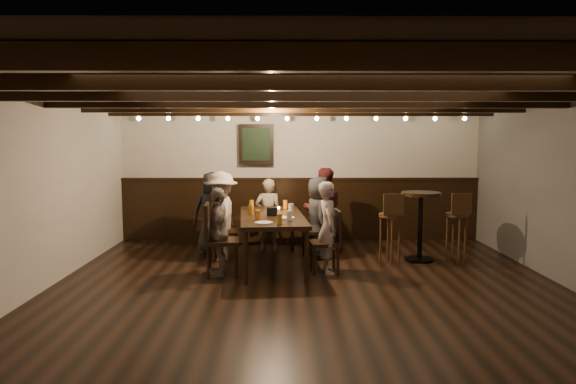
{
  "coord_description": "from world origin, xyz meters",
  "views": [
    {
      "loc": [
        -0.3,
        -5.84,
        1.86
      ],
      "look_at": [
        -0.25,
        1.3,
        1.11
      ],
      "focal_mm": 32.0,
      "sensor_mm": 36.0,
      "label": 1
    }
  ],
  "objects_px": {
    "chair_left_near": "(223,242)",
    "bar_stool_left": "(390,238)",
    "dining_table": "(272,219)",
    "person_right_far": "(328,227)",
    "person_bench_left": "(213,213)",
    "high_top_table": "(420,216)",
    "chair_right_far": "(326,254)",
    "person_left_far": "(219,232)",
    "person_right_near": "(318,217)",
    "bar_stool_right": "(456,237)",
    "person_bench_centre": "(268,215)",
    "chair_right_near": "(316,241)",
    "person_left_near": "(221,216)",
    "chair_left_far": "(221,253)",
    "person_bench_right": "(323,210)"
  },
  "relations": [
    {
      "from": "person_right_near",
      "to": "high_top_table",
      "type": "bearing_deg",
      "value": -102.21
    },
    {
      "from": "person_bench_centre",
      "to": "bar_stool_right",
      "type": "distance_m",
      "value": 2.97
    },
    {
      "from": "chair_right_near",
      "to": "person_right_near",
      "type": "height_order",
      "value": "person_right_near"
    },
    {
      "from": "chair_right_near",
      "to": "bar_stool_right",
      "type": "bearing_deg",
      "value": -104.48
    },
    {
      "from": "chair_left_near",
      "to": "high_top_table",
      "type": "relative_size",
      "value": 0.86
    },
    {
      "from": "chair_left_near",
      "to": "person_bench_centre",
      "type": "height_order",
      "value": "person_bench_centre"
    },
    {
      "from": "chair_left_near",
      "to": "person_bench_left",
      "type": "xyz_separation_m",
      "value": [
        -0.22,
        0.43,
        0.39
      ]
    },
    {
      "from": "person_left_far",
      "to": "bar_stool_right",
      "type": "relative_size",
      "value": 1.13
    },
    {
      "from": "person_bench_left",
      "to": "bar_stool_left",
      "type": "relative_size",
      "value": 1.25
    },
    {
      "from": "person_right_far",
      "to": "high_top_table",
      "type": "height_order",
      "value": "person_right_far"
    },
    {
      "from": "person_right_near",
      "to": "bar_stool_right",
      "type": "relative_size",
      "value": 1.19
    },
    {
      "from": "person_right_far",
      "to": "person_bench_right",
      "type": "bearing_deg",
      "value": -6.34
    },
    {
      "from": "person_bench_left",
      "to": "person_bench_right",
      "type": "relative_size",
      "value": 0.97
    },
    {
      "from": "person_left_near",
      "to": "bar_stool_left",
      "type": "relative_size",
      "value": 1.28
    },
    {
      "from": "high_top_table",
      "to": "bar_stool_left",
      "type": "relative_size",
      "value": 0.99
    },
    {
      "from": "person_bench_centre",
      "to": "bar_stool_right",
      "type": "relative_size",
      "value": 1.12
    },
    {
      "from": "person_right_near",
      "to": "high_top_table",
      "type": "xyz_separation_m",
      "value": [
        1.53,
        -0.2,
        0.05
      ]
    },
    {
      "from": "bar_stool_left",
      "to": "chair_left_near",
      "type": "bearing_deg",
      "value": 169.54
    },
    {
      "from": "dining_table",
      "to": "chair_left_near",
      "type": "height_order",
      "value": "chair_left_near"
    },
    {
      "from": "person_left_far",
      "to": "chair_right_far",
      "type": "bearing_deg",
      "value": 90.0
    },
    {
      "from": "chair_left_near",
      "to": "chair_right_far",
      "type": "distance_m",
      "value": 1.7
    },
    {
      "from": "high_top_table",
      "to": "person_bench_right",
      "type": "bearing_deg",
      "value": 155.0
    },
    {
      "from": "bar_stool_left",
      "to": "bar_stool_right",
      "type": "height_order",
      "value": "same"
    },
    {
      "from": "person_bench_centre",
      "to": "chair_left_far",
      "type": "bearing_deg",
      "value": 64.33
    },
    {
      "from": "chair_left_near",
      "to": "person_right_near",
      "type": "distance_m",
      "value": 1.51
    },
    {
      "from": "person_right_far",
      "to": "high_top_table",
      "type": "bearing_deg",
      "value": -69.21
    },
    {
      "from": "person_left_far",
      "to": "person_right_near",
      "type": "distance_m",
      "value": 1.75
    },
    {
      "from": "chair_right_far",
      "to": "bar_stool_left",
      "type": "height_order",
      "value": "bar_stool_left"
    },
    {
      "from": "chair_right_far",
      "to": "person_left_far",
      "type": "xyz_separation_m",
      "value": [
        -1.46,
        -0.12,
        0.33
      ]
    },
    {
      "from": "chair_left_far",
      "to": "chair_right_near",
      "type": "height_order",
      "value": "chair_left_far"
    },
    {
      "from": "chair_left_far",
      "to": "person_right_near",
      "type": "relative_size",
      "value": 0.78
    },
    {
      "from": "dining_table",
      "to": "person_right_far",
      "type": "bearing_deg",
      "value": -30.96
    },
    {
      "from": "dining_table",
      "to": "chair_right_near",
      "type": "height_order",
      "value": "chair_right_near"
    },
    {
      "from": "person_bench_centre",
      "to": "person_left_near",
      "type": "relative_size",
      "value": 0.88
    },
    {
      "from": "chair_left_far",
      "to": "chair_right_near",
      "type": "distance_m",
      "value": 1.7
    },
    {
      "from": "person_right_far",
      "to": "person_left_near",
      "type": "bearing_deg",
      "value": 59.04
    },
    {
      "from": "chair_left_near",
      "to": "bar_stool_left",
      "type": "height_order",
      "value": "bar_stool_left"
    },
    {
      "from": "person_left_near",
      "to": "bar_stool_right",
      "type": "relative_size",
      "value": 1.28
    },
    {
      "from": "chair_left_near",
      "to": "person_right_near",
      "type": "bearing_deg",
      "value": 90.0
    },
    {
      "from": "chair_right_far",
      "to": "person_left_far",
      "type": "distance_m",
      "value": 1.51
    },
    {
      "from": "high_top_table",
      "to": "bar_stool_left",
      "type": "height_order",
      "value": "bar_stool_left"
    },
    {
      "from": "dining_table",
      "to": "person_right_far",
      "type": "distance_m",
      "value": 0.88
    },
    {
      "from": "person_left_far",
      "to": "bar_stool_left",
      "type": "xyz_separation_m",
      "value": [
        2.45,
        0.61,
        -0.2
      ]
    },
    {
      "from": "person_bench_right",
      "to": "bar_stool_left",
      "type": "bearing_deg",
      "value": 131.93
    },
    {
      "from": "chair_left_near",
      "to": "person_left_near",
      "type": "relative_size",
      "value": 0.67
    },
    {
      "from": "chair_right_far",
      "to": "high_top_table",
      "type": "xyz_separation_m",
      "value": [
        1.49,
        0.7,
        0.42
      ]
    },
    {
      "from": "chair_right_near",
      "to": "high_top_table",
      "type": "height_order",
      "value": "high_top_table"
    },
    {
      "from": "chair_right_near",
      "to": "person_bench_right",
      "type": "height_order",
      "value": "person_bench_right"
    },
    {
      "from": "chair_left_near",
      "to": "high_top_table",
      "type": "height_order",
      "value": "high_top_table"
    },
    {
      "from": "dining_table",
      "to": "chair_left_near",
      "type": "distance_m",
      "value": 0.94
    }
  ]
}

